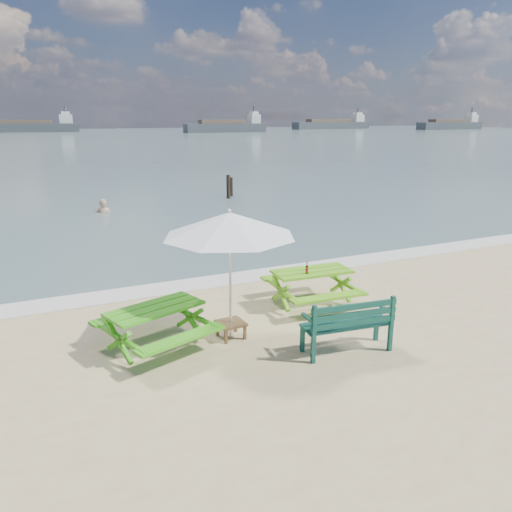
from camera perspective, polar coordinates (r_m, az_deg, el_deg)
name	(u,v)px	position (r m, az deg, el deg)	size (l,w,h in m)	color
sea	(42,140)	(91.32, -23.22, 12.05)	(300.00, 300.00, 0.00)	slate
foam_strip	(208,282)	(12.03, -5.52, -2.98)	(22.00, 0.90, 0.01)	silver
picnic_table_left	(156,329)	(8.70, -11.35, -8.18)	(2.06, 2.18, 0.76)	#39A218
picnic_table_right	(312,289)	(10.50, 6.37, -3.72)	(1.72, 1.89, 0.77)	#62B21B
park_bench	(346,335)	(8.63, 10.28, -8.87)	(1.58, 0.69, 0.94)	#0F4035
side_table	(231,329)	(9.05, -2.88, -8.36)	(0.49, 0.49, 0.30)	brown
patio_umbrella	(229,224)	(8.45, -3.06, 3.63)	(2.44, 2.44, 2.29)	silver
beer_bottle	(307,270)	(10.13, 5.84, -1.57)	(0.06, 0.06, 0.25)	brown
swimmer	(104,221)	(21.79, -16.96, 3.86)	(0.78, 0.63, 1.86)	tan
mooring_pilings	(230,189)	(24.59, -3.04, 7.68)	(0.57, 0.77, 1.33)	black
cargo_ships	(274,126)	(144.26, 2.02, 14.62)	(141.07, 29.95, 4.40)	#3A4045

